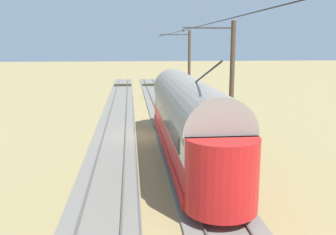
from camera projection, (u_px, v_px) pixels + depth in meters
ground_plane at (146, 136)px, 24.99m from camera, size 220.00×220.00×0.00m
track_streetcar_siding at (176, 133)px, 25.49m from camera, size 2.80×80.00×0.18m
track_adjacent_siding at (115, 135)px, 25.08m from camera, size 2.80×80.00×0.18m
vintage_streetcar at (188, 116)px, 19.88m from camera, size 2.65×17.42×5.33m
catenary_pole_foreground at (188, 66)px, 37.39m from camera, size 3.10×0.28×7.33m
catenary_pole_mid_near at (230, 82)px, 21.84m from camera, size 3.10×0.28×7.33m
overhead_wire_run at (183, 31)px, 21.76m from camera, size 2.90×35.87×0.18m
switch_stand at (180, 104)px, 33.69m from camera, size 0.50×0.30×1.24m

